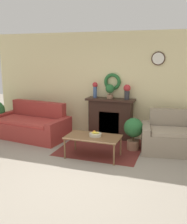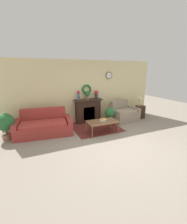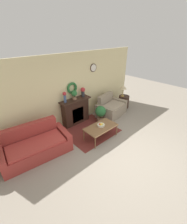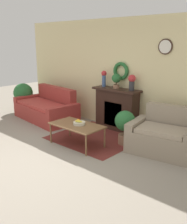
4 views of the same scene
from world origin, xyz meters
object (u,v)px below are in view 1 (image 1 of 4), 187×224
(potted_plant_on_mantel, at_px, (110,90))
(potted_plant_floor_by_loveseat, at_px, (133,130))
(fireplace, at_px, (110,118))
(couch_left, at_px, (31,125))
(loveseat_right, at_px, (171,138))
(vase_on_mantel_left, at_px, (95,89))
(fruit_bowl, at_px, (95,134))
(coffee_table, at_px, (93,138))
(vase_on_mantel_right, at_px, (127,91))

(potted_plant_on_mantel, distance_m, potted_plant_floor_by_loveseat, 1.29)
(fireplace, bearing_deg, potted_plant_floor_by_loveseat, -42.88)
(couch_left, distance_m, loveseat_right, 3.53)
(fireplace, xyz_separation_m, vase_on_mantel_left, (-0.43, 0.01, 0.75))
(potted_plant_on_mantel, relative_size, potted_plant_floor_by_loveseat, 0.49)
(fruit_bowl, bearing_deg, loveseat_right, 29.93)
(couch_left, xyz_separation_m, coffee_table, (1.99, -0.78, 0.11))
(potted_plant_floor_by_loveseat, bearing_deg, fruit_bowl, -134.24)
(potted_plant_floor_by_loveseat, bearing_deg, vase_on_mantel_right, 114.94)
(loveseat_right, xyz_separation_m, fruit_bowl, (-1.50, -0.86, 0.18))
(fruit_bowl, bearing_deg, fireplace, 92.12)
(fruit_bowl, height_order, potted_plant_floor_by_loveseat, potted_plant_floor_by_loveseat)
(couch_left, xyz_separation_m, vase_on_mantel_right, (2.39, 0.64, 0.94))
(vase_on_mantel_right, bearing_deg, coffee_table, -105.61)
(fireplace, distance_m, loveseat_right, 1.65)
(fruit_bowl, bearing_deg, potted_plant_on_mantel, 93.03)
(loveseat_right, xyz_separation_m, potted_plant_floor_by_loveseat, (-0.82, -0.17, 0.13))
(couch_left, xyz_separation_m, potted_plant_floor_by_loveseat, (2.71, -0.05, 0.14))
(fruit_bowl, relative_size, vase_on_mantel_right, 0.69)
(potted_plant_on_mantel, bearing_deg, vase_on_mantel_right, 2.64)
(coffee_table, bearing_deg, vase_on_mantel_left, 107.35)
(vase_on_mantel_left, relative_size, potted_plant_on_mantel, 1.10)
(fireplace, relative_size, potted_plant_on_mantel, 3.41)
(fireplace, relative_size, couch_left, 0.60)
(fireplace, bearing_deg, loveseat_right, -18.32)
(loveseat_right, xyz_separation_m, potted_plant_on_mantel, (-1.57, 0.50, 0.94))
(vase_on_mantel_right, xyz_separation_m, potted_plant_on_mantel, (-0.43, -0.02, 0.00))
(fireplace, bearing_deg, potted_plant_on_mantel, -145.58)
(couch_left, xyz_separation_m, fruit_bowl, (2.03, -0.75, 0.19))
(couch_left, xyz_separation_m, vase_on_mantel_left, (1.55, 0.64, 0.96))
(fruit_bowl, height_order, vase_on_mantel_right, vase_on_mantel_right)
(fruit_bowl, bearing_deg, couch_left, 159.78)
(coffee_table, bearing_deg, fireplace, 90.68)
(loveseat_right, bearing_deg, fruit_bowl, -159.62)
(couch_left, distance_m, coffee_table, 2.14)
(fireplace, distance_m, potted_plant_on_mantel, 0.73)
(fireplace, relative_size, potted_plant_floor_by_loveseat, 1.68)
(loveseat_right, distance_m, vase_on_mantel_right, 1.56)
(vase_on_mantel_left, distance_m, potted_plant_floor_by_loveseat, 1.58)
(fireplace, height_order, loveseat_right, fireplace)
(fireplace, relative_size, coffee_table, 1.09)
(couch_left, distance_m, vase_on_mantel_right, 2.65)
(couch_left, relative_size, vase_on_mantel_left, 5.16)
(fireplace, xyz_separation_m, vase_on_mantel_right, (0.41, 0.01, 0.73))
(vase_on_mantel_right, height_order, potted_plant_floor_by_loveseat, vase_on_mantel_right)
(fruit_bowl, xyz_separation_m, vase_on_mantel_right, (0.36, 1.38, 0.76))
(vase_on_mantel_left, bearing_deg, fruit_bowl, -70.96)
(coffee_table, bearing_deg, vase_on_mantel_right, 74.39)
(couch_left, relative_size, loveseat_right, 1.46)
(fireplace, height_order, vase_on_mantel_right, vase_on_mantel_right)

